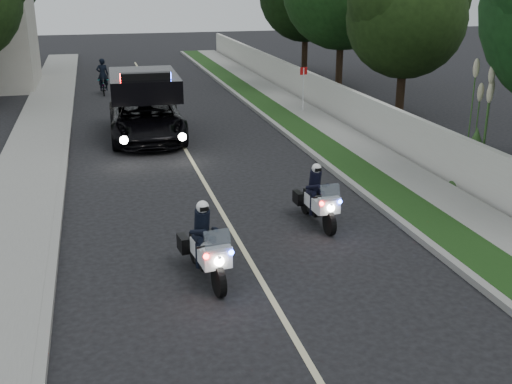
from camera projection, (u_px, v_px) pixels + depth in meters
ground at (258, 275)px, 12.71m from camera, size 120.00×120.00×0.00m
curb_right at (297, 141)px, 22.81m from camera, size 0.20×60.00×0.15m
grass_verge at (314, 140)px, 22.97m from camera, size 1.20×60.00×0.16m
sidewalk_right at (347, 138)px, 23.28m from camera, size 1.40×60.00×0.16m
property_wall at (373, 119)px, 23.30m from camera, size 0.22×60.00×1.50m
curb_left at (65, 157)px, 20.86m from camera, size 0.20×60.00×0.15m
sidewalk_left at (31, 159)px, 20.60m from camera, size 2.00×60.00×0.16m
lane_marking at (186, 151)px, 21.86m from camera, size 0.12×50.00×0.01m
police_moto_left at (207, 278)px, 12.61m from camera, size 0.90×1.98×1.63m
police_moto_right at (317, 223)px, 15.40m from camera, size 0.71×1.82×1.52m
police_suv at (148, 138)px, 23.59m from camera, size 2.82×5.85×2.81m
bicycle at (104, 94)px, 32.45m from camera, size 0.56×1.59×0.83m
cyclist at (104, 94)px, 32.45m from camera, size 0.60×0.40×1.66m
sign_post at (303, 114)px, 27.79m from camera, size 0.35×0.35×2.14m
pampas_far at (471, 184)px, 18.30m from camera, size 1.36×1.36×3.84m
tree_right_c at (398, 119)px, 26.69m from camera, size 5.88×5.88×8.20m
tree_right_d at (338, 92)px, 33.07m from camera, size 7.14×7.14×10.19m
tree_right_e at (304, 75)px, 38.68m from camera, size 7.11×7.11×9.46m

